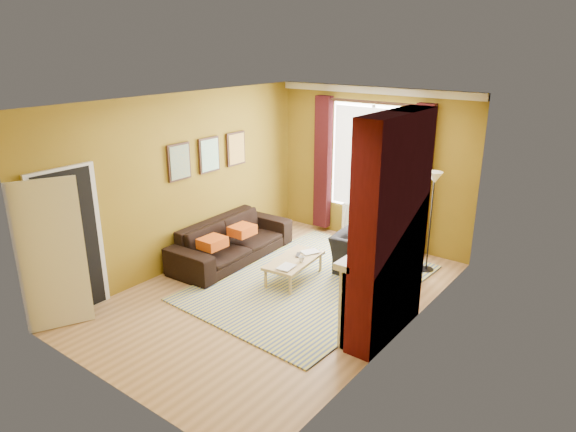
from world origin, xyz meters
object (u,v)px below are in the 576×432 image
object	(u,v)px
sofa	(232,240)
coffee_table	(294,261)
armchair	(370,255)
wicker_stool	(389,241)
floor_lamp	(433,194)

from	to	relation	value
sofa	coffee_table	world-z (taller)	sofa
sofa	armchair	world-z (taller)	same
armchair	coffee_table	bearing A→B (deg)	41.83
sofa	wicker_stool	bearing A→B (deg)	-49.87
coffee_table	wicker_stool	size ratio (longest dim) A/B	2.61
coffee_table	floor_lamp	size ratio (longest dim) A/B	0.68
sofa	coffee_table	bearing A→B (deg)	-93.64
sofa	wicker_stool	world-z (taller)	sofa
armchair	wicker_stool	distance (m)	1.01
wicker_stool	floor_lamp	size ratio (longest dim) A/B	0.26
wicker_stool	armchair	bearing A→B (deg)	-80.78
sofa	armchair	distance (m)	2.33
sofa	floor_lamp	xyz separation A→B (m)	(2.83, 1.55, 0.96)
armchair	wicker_stool	world-z (taller)	armchair
armchair	floor_lamp	xyz separation A→B (m)	(0.67, 0.69, 0.96)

